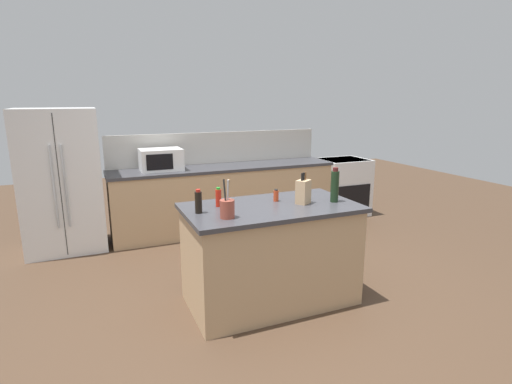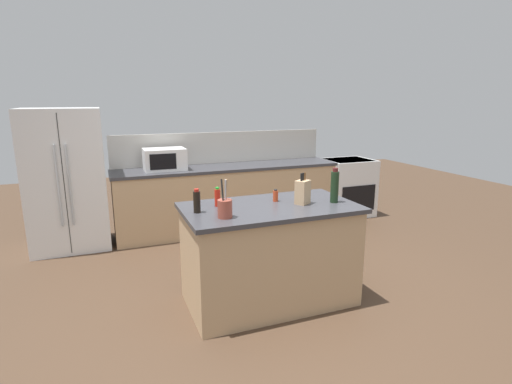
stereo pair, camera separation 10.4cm
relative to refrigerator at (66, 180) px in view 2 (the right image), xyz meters
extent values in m
plane|color=#473323|center=(1.82, -2.25, -0.89)|extent=(14.00, 14.00, 0.00)
cube|color=tan|center=(2.12, -0.05, -0.44)|extent=(3.19, 0.62, 0.90)
cube|color=#38383D|center=(2.12, -0.05, 0.03)|extent=(3.23, 0.66, 0.04)
cube|color=beige|center=(2.12, 0.27, 0.28)|extent=(3.19, 0.03, 0.46)
cube|color=tan|center=(1.82, -2.25, -0.44)|extent=(1.52, 0.82, 0.90)
cube|color=#38383D|center=(1.82, -2.25, 0.03)|extent=(1.58, 0.88, 0.04)
cube|color=white|center=(0.00, 0.00, 0.00)|extent=(0.93, 0.72, 1.77)
cube|color=#2D2D2D|center=(0.00, -0.36, 0.00)|extent=(0.01, 0.00, 1.68)
cylinder|color=#ADB2B7|center=(-0.06, -0.38, 0.00)|extent=(0.02, 0.02, 0.97)
cylinder|color=#ADB2B7|center=(0.06, -0.38, 0.00)|extent=(0.02, 0.02, 0.97)
cube|color=white|center=(4.16, -0.05, -0.43)|extent=(0.76, 0.64, 0.92)
cube|color=black|center=(4.16, -0.37, -0.54)|extent=(0.61, 0.01, 0.41)
cube|color=black|center=(4.16, -0.05, 0.02)|extent=(0.68, 0.58, 0.02)
cube|color=white|center=(1.22, -0.05, 0.20)|extent=(0.55, 0.38, 0.29)
cube|color=black|center=(1.18, -0.24, 0.20)|extent=(0.34, 0.01, 0.20)
cube|color=tan|center=(2.12, -2.30, 0.16)|extent=(0.16, 0.15, 0.22)
cylinder|color=black|center=(2.09, -2.32, 0.31)|extent=(0.02, 0.02, 0.07)
cylinder|color=black|center=(2.12, -2.30, 0.31)|extent=(0.02, 0.02, 0.07)
cylinder|color=brown|center=(2.15, -2.28, 0.31)|extent=(0.02, 0.02, 0.07)
cylinder|color=brown|center=(1.33, -2.46, 0.13)|extent=(0.12, 0.12, 0.15)
cylinder|color=olive|center=(1.34, -2.45, 0.28)|extent=(0.01, 0.05, 0.18)
cylinder|color=black|center=(1.31, -2.45, 0.28)|extent=(0.01, 0.05, 0.18)
cylinder|color=#B2B2B7|center=(1.33, -2.47, 0.28)|extent=(0.01, 0.03, 0.18)
cylinder|color=black|center=(2.42, -2.36, 0.20)|extent=(0.08, 0.08, 0.29)
cylinder|color=#4C1919|center=(2.42, -2.36, 0.36)|extent=(0.05, 0.05, 0.03)
cylinder|color=black|center=(1.15, -2.23, 0.15)|extent=(0.06, 0.06, 0.18)
cylinder|color=#B22319|center=(1.15, -2.23, 0.25)|extent=(0.04, 0.04, 0.02)
cylinder|color=red|center=(1.37, -2.09, 0.13)|extent=(0.05, 0.05, 0.16)
cylinder|color=green|center=(1.37, -2.09, 0.22)|extent=(0.03, 0.03, 0.02)
cylinder|color=#B73D1E|center=(1.93, -2.12, 0.10)|extent=(0.05, 0.05, 0.10)
cylinder|color=black|center=(1.93, -2.12, 0.16)|extent=(0.03, 0.03, 0.02)
camera|label=1|loc=(0.33, -5.41, 1.00)|focal=28.00mm
camera|label=2|loc=(0.43, -5.45, 1.00)|focal=28.00mm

